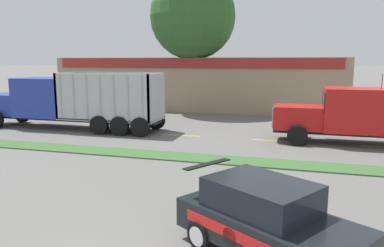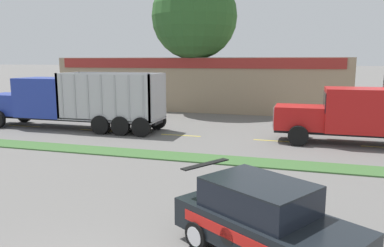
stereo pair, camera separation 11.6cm
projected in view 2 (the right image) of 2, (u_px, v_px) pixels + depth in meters
The scene contains 10 objects.
grass_verge at pixel (207, 159), 16.33m from camera, with size 120.00×1.43×0.06m, color #3D6633.
centre_line_2 at pixel (24, 126), 24.57m from camera, with size 2.40×0.14×0.01m, color yellow.
centre_line_3 at pixel (97, 130), 23.07m from camera, with size 2.40×0.14×0.01m, color yellow.
centre_line_4 at pixel (181, 135), 21.57m from camera, with size 2.40×0.14×0.01m, color yellow.
centre_line_5 at pixel (276, 141), 20.07m from camera, with size 2.40×0.14×0.01m, color yellow.
dump_truck_lead at pixel (59, 102), 23.77m from camera, with size 11.92×2.75×3.53m.
dump_truck_mid at pixel (383, 115), 18.69m from camera, with size 12.35×2.67×3.57m.
rally_car at pixel (264, 219), 8.15m from camera, with size 4.47×3.78×1.71m.
store_building_backdrop at pixel (209, 81), 36.08m from camera, with size 24.68×12.10×4.49m.
tree_behind_left at pixel (194, 8), 30.31m from camera, with size 6.98×6.98×13.03m.
Camera 2 is at (3.81, -5.06, 4.29)m, focal length 35.00 mm.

